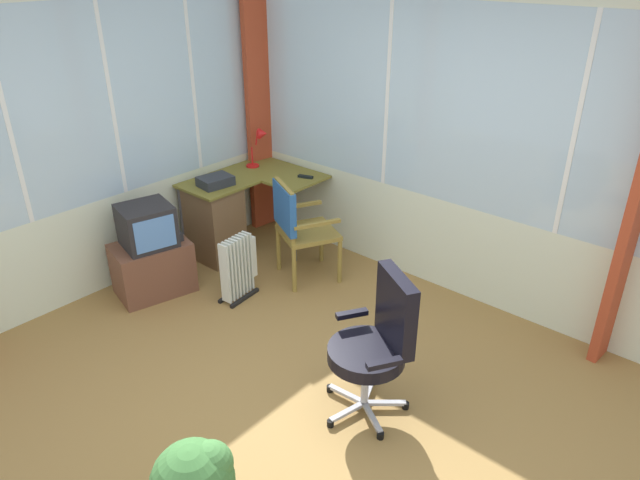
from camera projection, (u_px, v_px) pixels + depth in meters
name	position (u px, v px, depth m)	size (l,w,h in m)	color
ground	(291.00, 420.00, 3.83)	(5.19, 5.78, 0.06)	olive
north_window_panel	(69.00, 151.00, 4.64)	(4.19, 0.07, 2.61)	silver
east_window_panel	(469.00, 151.00, 4.65)	(0.07, 4.78, 2.61)	silver
curtain_corner	(260.00, 112.00, 5.93)	(0.32, 0.07, 2.51)	#AC4024
curtain_east_far	(640.00, 201.00, 3.85)	(0.32, 0.07, 2.51)	#AC4024
desk	(219.00, 217.00, 5.63)	(1.18, 0.98, 0.76)	olive
desk_lamp	(260.00, 141.00, 5.82)	(0.23, 0.20, 0.40)	red
tv_remote	(305.00, 177.00, 5.62)	(0.04, 0.15, 0.02)	black
paper_tray	(215.00, 181.00, 5.42)	(0.30, 0.23, 0.09)	#272A31
wooden_armchair	(295.00, 220.00, 5.14)	(0.65, 0.64, 0.95)	olive
office_chair	(379.00, 338.00, 3.65)	(0.60, 0.62, 1.00)	#B7B7BF
tv_on_stand	(151.00, 255.00, 5.04)	(0.73, 0.58, 0.83)	brown
space_heater	(239.00, 267.00, 5.00)	(0.40, 0.21, 0.58)	silver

